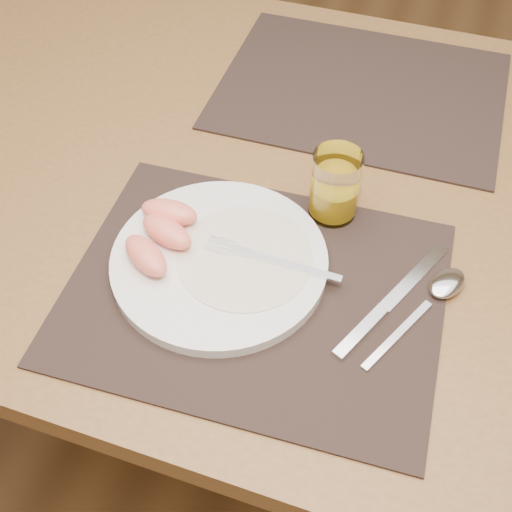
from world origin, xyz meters
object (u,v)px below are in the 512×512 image
at_px(placemat_far, 361,90).
at_px(knife, 384,308).
at_px(spoon, 440,290).
at_px(placemat_near, 255,291).
at_px(plate, 219,261).
at_px(fork, 261,257).
at_px(juice_glass, 335,188).
at_px(table, 304,215).

distance_m(placemat_far, knife, 0.43).
bearing_deg(spoon, knife, -142.54).
distance_m(placemat_near, plate, 0.06).
height_order(fork, juice_glass, juice_glass).
distance_m(table, placemat_far, 0.24).
bearing_deg(table, fork, -92.96).
relative_size(placemat_far, fork, 2.57).
distance_m(fork, juice_glass, 0.14).
height_order(plate, spoon, plate).
bearing_deg(knife, plate, 179.87).
xyz_separation_m(fork, knife, (0.16, -0.02, -0.02)).
bearing_deg(juice_glass, spoon, -30.05).
xyz_separation_m(table, knife, (0.15, -0.20, 0.09)).
bearing_deg(placemat_far, fork, -95.32).
bearing_deg(table, juice_glass, -49.92).
distance_m(table, fork, 0.21).
xyz_separation_m(plate, knife, (0.21, -0.00, -0.01)).
relative_size(table, knife, 6.76).
xyz_separation_m(placemat_far, fork, (-0.04, -0.40, 0.02)).
xyz_separation_m(placemat_near, juice_glass, (0.06, 0.16, 0.04)).
height_order(table, spoon, spoon).
bearing_deg(placemat_near, fork, 98.43).
distance_m(placemat_far, fork, 0.40).
distance_m(placemat_near, fork, 0.04).
distance_m(plate, fork, 0.05).
bearing_deg(fork, juice_glass, 63.42).
bearing_deg(placemat_near, placemat_far, 85.87).
height_order(fork, knife, fork).
distance_m(plate, spoon, 0.27).
bearing_deg(plate, table, 73.42).
bearing_deg(placemat_near, spoon, 17.70).
xyz_separation_m(table, juice_glass, (0.05, -0.06, 0.13)).
relative_size(fork, juice_glass, 1.80).
relative_size(placemat_near, knife, 2.17).
height_order(placemat_far, spoon, spoon).
xyz_separation_m(placemat_near, plate, (-0.05, 0.02, 0.01)).
height_order(placemat_near, spoon, spoon).
bearing_deg(juice_glass, table, 130.08).
bearing_deg(spoon, fork, -172.20).
xyz_separation_m(plate, fork, (0.05, 0.01, 0.01)).
relative_size(placemat_far, plate, 1.67).
xyz_separation_m(placemat_near, spoon, (0.21, 0.07, 0.01)).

